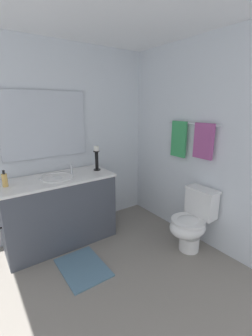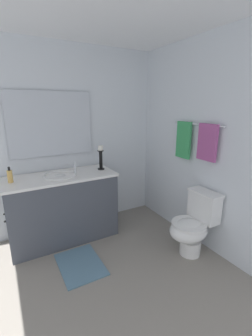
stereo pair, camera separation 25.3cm
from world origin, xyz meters
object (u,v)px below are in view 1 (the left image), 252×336
at_px(sink_basin, 57,181).
at_px(toilet, 192,222).
at_px(vanity_cabinet, 60,210).
at_px(towel_center, 204,141).
at_px(bath_mat, 83,267).
at_px(towel_near_vanity, 179,139).
at_px(mirror, 45,125).
at_px(towel_bar, 193,124).
at_px(candle_holder_tall, 97,158).
at_px(soap_bottle, 5,180).

distance_m(sink_basin, toilet, 1.67).
height_order(vanity_cabinet, towel_center, towel_center).
height_order(sink_basin, bath_mat, sink_basin).
relative_size(towel_near_vanity, bath_mat, 0.76).
height_order(sink_basin, towel_near_vanity, towel_near_vanity).
height_order(mirror, toilet, mirror).
bearing_deg(towel_center, sink_basin, -124.57).
height_order(towel_bar, towel_center, towel_center).
xyz_separation_m(candle_holder_tall, towel_bar, (0.80, 0.88, 0.45)).
bearing_deg(towel_bar, candle_holder_tall, -132.28).
bearing_deg(mirror, candle_holder_tall, 64.36).
distance_m(soap_bottle, towel_center, 2.23).
bearing_deg(soap_bottle, towel_near_vanity, 72.65).
xyz_separation_m(mirror, candle_holder_tall, (0.26, 0.55, -0.43)).
height_order(vanity_cabinet, towel_bar, towel_bar).
bearing_deg(sink_basin, bath_mat, -0.09).
relative_size(vanity_cabinet, towel_bar, 1.79).
bearing_deg(candle_holder_tall, sink_basin, -88.30).
bearing_deg(toilet, towel_center, 112.94).
distance_m(mirror, candle_holder_tall, 0.75).
bearing_deg(soap_bottle, towel_bar, 68.01).
xyz_separation_m(soap_bottle, toilet, (1.07, 1.76, -0.57)).
bearing_deg(mirror, vanity_cabinet, -0.01).
distance_m(sink_basin, towel_near_vanity, 1.60).
bearing_deg(bath_mat, vanity_cabinet, -180.00).
distance_m(mirror, toilet, 2.11).
bearing_deg(towel_near_vanity, vanity_cabinet, -113.00).
bearing_deg(sink_basin, towel_center, 55.43).
relative_size(sink_basin, towel_bar, 0.54).
distance_m(mirror, towel_near_vanity, 1.68).
distance_m(vanity_cabinet, mirror, 1.07).
relative_size(vanity_cabinet, toilet, 1.78).
bearing_deg(towel_center, towel_bar, 174.50).
bearing_deg(vanity_cabinet, soap_bottle, -91.30).
relative_size(vanity_cabinet, towel_near_vanity, 2.94).
xyz_separation_m(soap_bottle, towel_center, (0.99, 1.96, 0.36)).
distance_m(vanity_cabinet, sink_basin, 0.39).
relative_size(sink_basin, soap_bottle, 2.23).
xyz_separation_m(mirror, towel_near_vanity, (0.88, 1.42, -0.19)).
bearing_deg(toilet, vanity_cabinet, -131.21).
bearing_deg(towel_bar, mirror, -126.68).
distance_m(vanity_cabinet, soap_bottle, 0.74).
distance_m(soap_bottle, towel_near_vanity, 2.08).
relative_size(soap_bottle, towel_bar, 0.24).
relative_size(towel_near_vanity, towel_center, 1.11).
height_order(candle_holder_tall, toilet, candle_holder_tall).
distance_m(candle_holder_tall, bath_mat, 1.32).
height_order(mirror, towel_center, mirror).
distance_m(candle_holder_tall, towel_near_vanity, 1.09).
distance_m(sink_basin, candle_holder_tall, 0.59).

